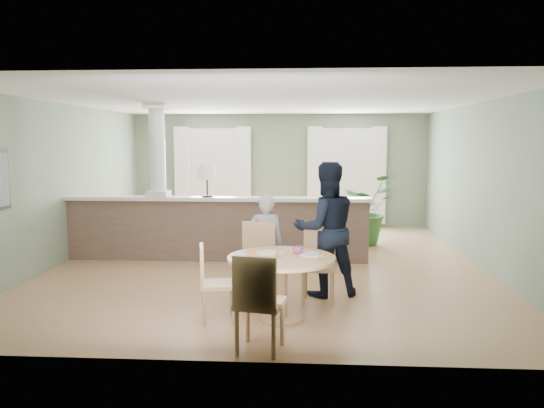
# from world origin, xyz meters

# --- Properties ---
(ground) EXTENTS (8.00, 8.00, 0.00)m
(ground) POSITION_xyz_m (0.00, 0.00, 0.00)
(ground) COLOR tan
(ground) RESTS_ON ground
(room_shell) EXTENTS (7.02, 8.02, 2.71)m
(room_shell) POSITION_xyz_m (-0.03, 0.63, 1.81)
(room_shell) COLOR gray
(room_shell) RESTS_ON ground
(pony_wall) EXTENTS (5.32, 0.38, 2.70)m
(pony_wall) POSITION_xyz_m (-0.99, 0.20, 0.71)
(pony_wall) COLOR brown
(pony_wall) RESTS_ON ground
(sofa) EXTENTS (3.01, 1.68, 0.83)m
(sofa) POSITION_xyz_m (0.04, 1.79, 0.41)
(sofa) COLOR olive
(sofa) RESTS_ON ground
(houseplant) EXTENTS (1.66, 1.67, 1.40)m
(houseplant) POSITION_xyz_m (1.80, 1.88, 0.70)
(houseplant) COLOR #2B6126
(houseplant) RESTS_ON ground
(dining_table) EXTENTS (1.24, 1.24, 0.85)m
(dining_table) POSITION_xyz_m (0.36, -2.79, 0.60)
(dining_table) COLOR tan
(dining_table) RESTS_ON ground
(chair_far_boy) EXTENTS (0.47, 0.47, 1.01)m
(chair_far_boy) POSITION_xyz_m (0.02, -1.98, 0.56)
(chair_far_boy) COLOR tan
(chair_far_boy) RESTS_ON ground
(chair_far_man) EXTENTS (0.47, 0.47, 0.96)m
(chair_far_man) POSITION_xyz_m (0.81, -2.03, 0.53)
(chair_far_man) COLOR tan
(chair_far_man) RESTS_ON ground
(chair_near) EXTENTS (0.52, 0.52, 1.00)m
(chair_near) POSITION_xyz_m (0.18, -3.80, 0.55)
(chair_near) COLOR tan
(chair_near) RESTS_ON ground
(chair_side) EXTENTS (0.48, 0.48, 0.89)m
(chair_side) POSITION_xyz_m (-0.44, -2.89, 0.49)
(chair_side) COLOR tan
(chair_side) RESTS_ON ground
(child_person) EXTENTS (0.51, 0.35, 1.35)m
(child_person) POSITION_xyz_m (0.09, -1.62, 0.67)
(child_person) COLOR #9D9DA2
(child_person) RESTS_ON ground
(man_person) EXTENTS (1.02, 0.88, 1.79)m
(man_person) POSITION_xyz_m (0.91, -1.75, 0.90)
(man_person) COLOR black
(man_person) RESTS_ON ground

